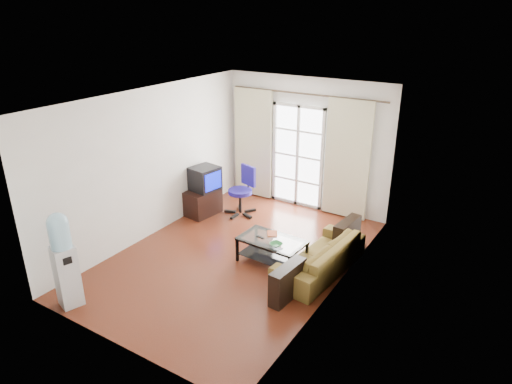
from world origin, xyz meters
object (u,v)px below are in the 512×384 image
tv_stand (203,202)px  crt_tv (204,178)px  task_chair (242,200)px  water_cooler (64,258)px  sofa (320,256)px  coffee_table (272,248)px

tv_stand → crt_tv: size_ratio=1.18×
task_chair → water_cooler: size_ratio=0.70×
sofa → water_cooler: size_ratio=1.33×
coffee_table → tv_stand: tv_stand is taller
coffee_table → sofa: bearing=14.3°
crt_tv → water_cooler: size_ratio=0.42×
task_chair → crt_tv: bearing=-135.4°
tv_stand → crt_tv: 0.50m
coffee_table → tv_stand: size_ratio=1.57×
sofa → coffee_table: 0.80m
coffee_table → crt_tv: (-2.16, 1.01, 0.47)m
coffee_table → crt_tv: crt_tv is taller
coffee_table → tv_stand: 2.36m
task_chair → water_cooler: water_cooler is taller
tv_stand → crt_tv: bearing=97.8°
coffee_table → tv_stand: bearing=156.7°
sofa → tv_stand: 3.03m
sofa → crt_tv: size_ratio=3.21×
coffee_table → water_cooler: 3.15m
sofa → water_cooler: bearing=-39.1°
crt_tv → task_chair: (0.67, 0.35, -0.46)m
tv_stand → water_cooler: water_cooler is taller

